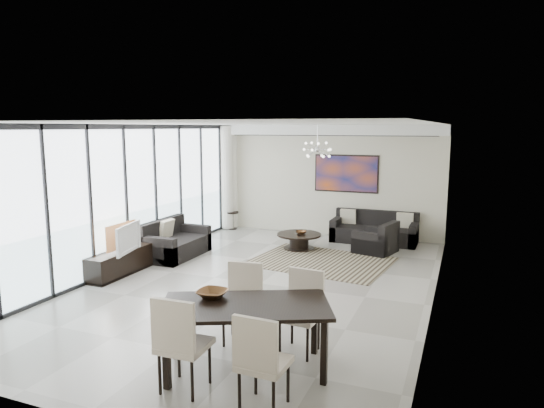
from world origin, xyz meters
The scene contains 20 objects.
room_shell centered at (0.46, 0.00, 1.45)m, with size 6.00×9.00×2.90m.
window_wall centered at (-2.86, 0.00, 1.47)m, with size 0.37×8.95×2.90m.
soffit centered at (0.00, 4.30, 2.77)m, with size 5.98×0.40×0.26m, color white.
painting centered at (0.50, 4.47, 1.65)m, with size 1.68×0.04×0.98m, color #BA4B19.
chandelier centered at (0.30, 2.50, 2.35)m, with size 0.66×0.66×0.71m.
rug centered at (0.61, 1.83, 0.01)m, with size 2.80×2.15×0.01m, color black.
coffee_table centered at (-0.18, 2.71, 0.21)m, with size 1.04×1.04×0.36m.
bowl_coffee centered at (-0.12, 2.69, 0.40)m, with size 0.24×0.24×0.08m, color brown.
sofa_main centered at (1.34, 4.07, 0.26)m, with size 2.08×0.85×0.76m.
loveseat centered at (-2.55, 1.06, 0.27)m, with size 0.91×1.61×0.81m.
armchair centered at (1.59, 3.04, 0.25)m, with size 1.00×1.03×0.72m.
side_table centered at (-2.65, 4.15, 0.33)m, with size 0.36×0.36×0.49m.
tv_console centered at (-2.76, -0.51, 0.24)m, with size 0.43×1.53×0.48m, color black.
television centered at (-2.60, -0.55, 0.75)m, with size 0.95×0.12×0.54m, color gray.
dining_table centered at (1.10, -3.00, 0.73)m, with size 2.17×1.70×0.81m.
dining_chair_sw centered at (0.66, -3.74, 0.63)m, with size 0.52×0.52×1.09m.
dining_chair_se centered at (1.59, -3.73, 0.60)m, with size 0.49×0.49×1.04m.
dining_chair_nw centered at (0.71, -2.24, 0.60)m, with size 0.55×0.55×1.04m.
dining_chair_ne centered at (1.54, -2.23, 0.60)m, with size 0.52×0.52×1.04m.
bowl_dining centered at (0.62, -2.93, 0.85)m, with size 0.36×0.36×0.09m, color brown.
Camera 1 is at (3.38, -7.86, 2.84)m, focal length 32.00 mm.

